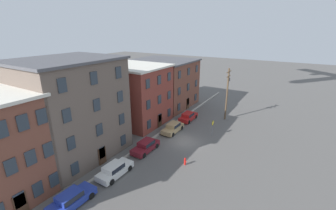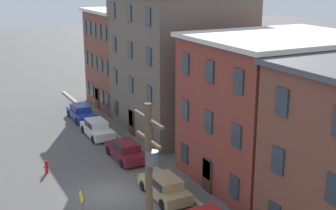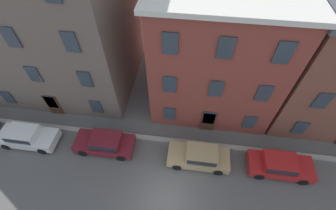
{
  "view_description": "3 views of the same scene",
  "coord_description": "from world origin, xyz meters",
  "views": [
    {
      "loc": [
        -26.37,
        -13.12,
        15.65
      ],
      "look_at": [
        -0.77,
        2.36,
        5.46
      ],
      "focal_mm": 24.0,
      "sensor_mm": 36.0,
      "label": 1
    },
    {
      "loc": [
        26.37,
        -9.1,
        13.81
      ],
      "look_at": [
        -0.94,
        4.85,
        5.17
      ],
      "focal_mm": 50.0,
      "sensor_mm": 36.0,
      "label": 2
    },
    {
      "loc": [
        0.72,
        -4.38,
        15.5
      ],
      "look_at": [
        -0.33,
        3.62,
        5.54
      ],
      "focal_mm": 24.0,
      "sensor_mm": 36.0,
      "label": 3
    }
  ],
  "objects": [
    {
      "name": "fire_hydrant",
      "position": [
        -5.24,
        -2.75,
        0.48
      ],
      "size": [
        0.24,
        0.34,
        0.96
      ],
      "color": "red",
      "rests_on": "ground_plane"
    },
    {
      "name": "car_tan",
      "position": [
        2.01,
        3.11,
        0.75
      ],
      "size": [
        4.4,
        1.92,
        1.43
      ],
      "color": "tan",
      "rests_on": "ground_plane"
    },
    {
      "name": "car_blue",
      "position": [
        -16.58,
        3.26,
        0.75
      ],
      "size": [
        4.4,
        1.92,
        1.43
      ],
      "color": "#233899",
      "rests_on": "ground_plane"
    },
    {
      "name": "apartment_annex",
      "position": [
        12.99,
        11.94,
        4.81
      ],
      "size": [
        11.83,
        12.39,
        9.6
      ],
      "color": "brown",
      "rests_on": "ground_plane"
    },
    {
      "name": "apartment_midblock",
      "position": [
        -10.21,
        10.66,
        6.24
      ],
      "size": [
        11.85,
        9.83,
        12.44
      ],
      "color": "#66564C",
      "rests_on": "ground_plane"
    },
    {
      "name": "apartment_far",
      "position": [
        2.51,
        11.59,
        4.99
      ],
      "size": [
        9.61,
        11.69,
        9.95
      ],
      "color": "brown",
      "rests_on": "ground_plane"
    },
    {
      "name": "kerb_strip",
      "position": [
        0.0,
        4.5,
        0.08
      ],
      "size": [
        56.0,
        0.36,
        0.16
      ],
      "primitive_type": "cube",
      "color": "#9E998E",
      "rests_on": "ground_plane"
    },
    {
      "name": "car_white",
      "position": [
        -11.16,
        3.06,
        0.75
      ],
      "size": [
        4.4,
        1.92,
        1.43
      ],
      "color": "silver",
      "rests_on": "ground_plane"
    },
    {
      "name": "caution_sign",
      "position": [
        3.76,
        -2.79,
        1.79
      ],
      "size": [
        0.99,
        0.08,
        2.67
      ],
      "color": "slate",
      "rests_on": "ground_plane"
    },
    {
      "name": "ground_plane",
      "position": [
        0.0,
        0.0,
        0.0
      ],
      "size": [
        200.0,
        200.0,
        0.0
      ],
      "primitive_type": "plane",
      "color": "#565451"
    },
    {
      "name": "car_maroon",
      "position": [
        -5.03,
        3.29,
        0.75
      ],
      "size": [
        4.4,
        1.92,
        1.43
      ],
      "color": "maroon",
      "rests_on": "ground_plane"
    },
    {
      "name": "utility_pole",
      "position": [
        11.6,
        -2.35,
        5.22
      ],
      "size": [
        2.4,
        0.44,
        9.29
      ],
      "color": "brown",
      "rests_on": "ground_plane"
    },
    {
      "name": "car_red",
      "position": [
        7.6,
        3.17,
        0.75
      ],
      "size": [
        4.4,
        1.92,
        1.43
      ],
      "color": "#B21E1E",
      "rests_on": "ground_plane"
    }
  ]
}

